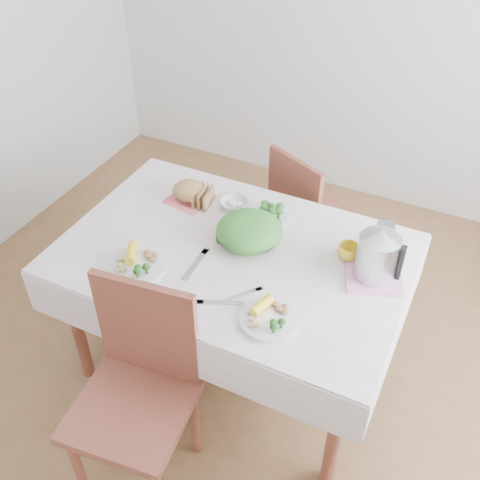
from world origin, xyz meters
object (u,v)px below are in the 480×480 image
at_px(salad_bowl, 249,236).
at_px(chair_far, 314,210).
at_px(chair_near, 132,411).
at_px(yellow_mug, 348,252).
at_px(electric_kettle, 377,255).
at_px(dinner_plate_left, 138,266).
at_px(dinner_plate_right, 269,319).
at_px(dining_table, 234,312).

bearing_deg(salad_bowl, chair_far, 85.10).
xyz_separation_m(chair_near, yellow_mug, (0.55, 0.89, 0.33)).
bearing_deg(electric_kettle, chair_far, 106.94).
xyz_separation_m(chair_far, dinner_plate_left, (-0.41, -1.10, 0.31)).
bearing_deg(chair_far, dinner_plate_left, 93.87).
bearing_deg(dinner_plate_left, yellow_mug, 29.89).
relative_size(chair_near, yellow_mug, 10.33).
relative_size(dinner_plate_right, yellow_mug, 2.44).
height_order(chair_near, dinner_plate_right, chair_near).
bearing_deg(dinner_plate_right, dinner_plate_left, 177.16).
xyz_separation_m(dinner_plate_left, dinner_plate_right, (0.62, -0.03, 0.00)).
bearing_deg(chair_far, salad_bowl, 109.56).
bearing_deg(chair_near, yellow_mug, 51.47).
xyz_separation_m(dining_table, chair_near, (-0.09, -0.71, 0.09)).
distance_m(dining_table, dinner_plate_left, 0.58).
relative_size(chair_far, yellow_mug, 9.26).
distance_m(chair_far, salad_bowl, 0.81).
bearing_deg(electric_kettle, chair_near, -147.21).
distance_m(chair_near, electric_kettle, 1.15).
relative_size(chair_near, dinner_plate_left, 3.96).
bearing_deg(chair_near, dinner_plate_left, 110.39).
relative_size(chair_near, chair_far, 1.12).
relative_size(salad_bowl, dinner_plate_right, 1.21).
xyz_separation_m(dining_table, yellow_mug, (0.46, 0.17, 0.42)).
bearing_deg(dinner_plate_right, chair_near, -133.55).
bearing_deg(salad_bowl, chair_near, -98.71).
height_order(chair_near, chair_far, chair_near).
bearing_deg(dining_table, salad_bowl, 69.10).
height_order(dining_table, salad_bowl, salad_bowl).
distance_m(yellow_mug, electric_kettle, 0.17).
bearing_deg(electric_kettle, dinner_plate_left, -174.83).
bearing_deg(chair_near, chair_far, 76.34).
distance_m(chair_near, chair_far, 1.55).
bearing_deg(chair_far, chair_near, 107.58).
distance_m(dinner_plate_left, electric_kettle, 0.99).
bearing_deg(dinner_plate_right, dining_table, 134.84).
bearing_deg(dinner_plate_left, chair_near, -62.84).
height_order(chair_far, dinner_plate_left, chair_far).
distance_m(dining_table, dinner_plate_right, 0.58).
height_order(chair_far, dinner_plate_right, chair_far).
relative_size(dining_table, dinner_plate_right, 6.11).
height_order(chair_near, salad_bowl, chair_near).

